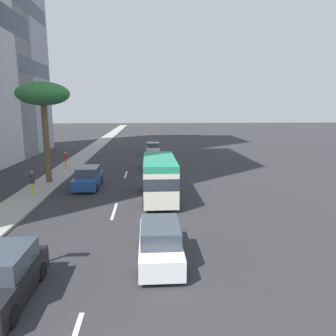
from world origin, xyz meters
TOP-DOWN VIEW (x-y plane):
  - ground_plane at (31.50, 0.00)m, footprint 198.00×198.00m
  - sidewalk_right at (31.50, 6.36)m, footprint 162.00×2.51m
  - lane_stripe_mid at (15.59, 0.00)m, footprint 3.20×0.16m
  - lane_stripe_far at (26.59, 0.00)m, footprint 3.20×0.16m
  - car_lead at (9.08, -2.58)m, footprint 4.68×1.79m
  - car_second at (40.24, -2.86)m, footprint 4.01×1.87m
  - minibus_third at (18.20, -2.91)m, footprint 6.76×2.31m
  - car_fourth at (6.51, 2.77)m, footprint 4.15×1.93m
  - car_fifth at (21.67, 2.67)m, footprint 4.24×1.88m
  - car_sixth at (29.14, -2.89)m, footprint 4.16×1.90m
  - pedestrian_near_lamp at (19.20, 6.14)m, footprint 0.37×0.39m
  - pedestrian_by_tree at (29.35, 6.29)m, footprint 0.38×0.32m
  - palm_tree at (23.30, 6.24)m, footprint 4.19×4.19m

SIDE VIEW (x-z plane):
  - ground_plane at x=31.50m, z-range 0.00..0.00m
  - lane_stripe_mid at x=15.59m, z-range 0.00..0.01m
  - lane_stripe_far at x=26.59m, z-range 0.00..0.01m
  - sidewalk_right at x=31.50m, z-range 0.00..0.15m
  - car_second at x=40.24m, z-range -0.04..1.56m
  - car_sixth at x=29.14m, z-range -0.05..1.59m
  - car_lead at x=9.08m, z-range -0.05..1.60m
  - car_fifth at x=21.67m, z-range -0.05..1.62m
  - car_fourth at x=6.51m, z-range -0.05..1.64m
  - pedestrian_by_tree at x=29.35m, z-range 0.24..1.98m
  - pedestrian_near_lamp at x=19.20m, z-range 0.25..2.00m
  - minibus_third at x=18.20m, z-range 0.15..3.04m
  - palm_tree at x=23.30m, z-range 3.13..11.34m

